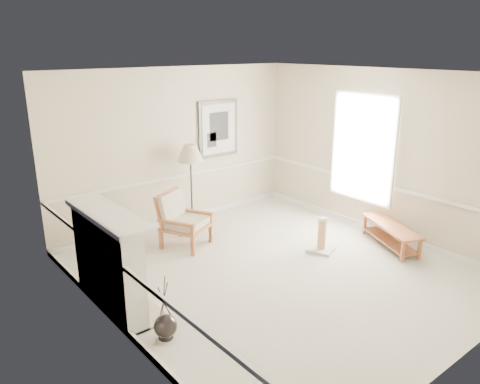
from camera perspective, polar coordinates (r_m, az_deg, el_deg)
name	(u,v)px	position (r m, az deg, el deg)	size (l,w,h in m)	color
ground	(277,271)	(7.16, 4.48, -9.64)	(5.50, 5.50, 0.00)	silver
room	(283,148)	(6.67, 5.27, 5.37)	(5.04, 5.54, 2.92)	beige
fireplace	(109,263)	(6.17, -15.63, -8.31)	(0.64, 1.64, 1.31)	white
floor_vase	(165,327)	(5.69, -9.08, -15.92)	(0.27, 0.27, 0.80)	black
armchair	(180,217)	(7.93, -7.28, -3.06)	(0.95, 0.97, 0.92)	#965530
floor_lamp	(190,155)	(8.53, -6.08, 4.46)	(0.54, 0.54, 1.55)	black
bench	(391,232)	(8.30, 17.91, -4.64)	(0.91, 1.36, 0.38)	#965530
scratching_post	(321,240)	(7.86, 9.90, -5.83)	(0.54, 0.54, 0.58)	white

